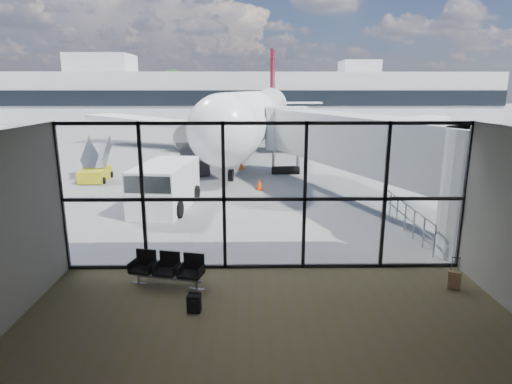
{
  "coord_description": "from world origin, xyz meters",
  "views": [
    {
      "loc": [
        -0.43,
        -12.3,
        5.39
      ],
      "look_at": [
        -0.2,
        3.0,
        1.69
      ],
      "focal_mm": 30.0,
      "sensor_mm": 36.0,
      "label": 1
    }
  ],
  "objects_px": {
    "belt_loader": "(193,164)",
    "mobile_stairs": "(95,172)",
    "backpack": "(194,304)",
    "suitcase": "(454,280)",
    "seating_row": "(168,267)",
    "airliner": "(258,114)",
    "service_van": "(165,186)"
  },
  "relations": [
    {
      "from": "airliner",
      "to": "suitcase",
      "type": "bearing_deg",
      "value": -73.5
    },
    {
      "from": "belt_loader",
      "to": "mobile_stairs",
      "type": "distance_m",
      "value": 5.99
    },
    {
      "from": "seating_row",
      "to": "service_van",
      "type": "distance_m",
      "value": 8.17
    },
    {
      "from": "seating_row",
      "to": "suitcase",
      "type": "relative_size",
      "value": 2.36
    },
    {
      "from": "backpack",
      "to": "mobile_stairs",
      "type": "relative_size",
      "value": 0.16
    },
    {
      "from": "seating_row",
      "to": "airliner",
      "type": "bearing_deg",
      "value": 97.05
    },
    {
      "from": "backpack",
      "to": "service_van",
      "type": "height_order",
      "value": "service_van"
    },
    {
      "from": "mobile_stairs",
      "to": "airliner",
      "type": "bearing_deg",
      "value": 52.41
    },
    {
      "from": "service_van",
      "to": "belt_loader",
      "type": "bearing_deg",
      "value": 95.28
    },
    {
      "from": "suitcase",
      "to": "service_van",
      "type": "bearing_deg",
      "value": 161.21
    },
    {
      "from": "airliner",
      "to": "mobile_stairs",
      "type": "relative_size",
      "value": 13.17
    },
    {
      "from": "airliner",
      "to": "service_van",
      "type": "relative_size",
      "value": 8.05
    },
    {
      "from": "suitcase",
      "to": "airliner",
      "type": "bearing_deg",
      "value": 121.74
    },
    {
      "from": "seating_row",
      "to": "service_van",
      "type": "xyz_separation_m",
      "value": [
        -1.61,
        7.99,
        0.55
      ]
    },
    {
      "from": "service_van",
      "to": "belt_loader",
      "type": "height_order",
      "value": "service_van"
    },
    {
      "from": "suitcase",
      "to": "seating_row",
      "type": "bearing_deg",
      "value": -160.34
    },
    {
      "from": "service_van",
      "to": "suitcase",
      "type": "bearing_deg",
      "value": -34.83
    },
    {
      "from": "suitcase",
      "to": "mobile_stairs",
      "type": "bearing_deg",
      "value": 158.12
    },
    {
      "from": "backpack",
      "to": "service_van",
      "type": "relative_size",
      "value": 0.1
    },
    {
      "from": "backpack",
      "to": "mobile_stairs",
      "type": "bearing_deg",
      "value": 125.01
    },
    {
      "from": "belt_loader",
      "to": "suitcase",
      "type": "bearing_deg",
      "value": -82.55
    },
    {
      "from": "seating_row",
      "to": "suitcase",
      "type": "xyz_separation_m",
      "value": [
        7.93,
        -0.4,
        -0.25
      ]
    },
    {
      "from": "backpack",
      "to": "belt_loader",
      "type": "height_order",
      "value": "belt_loader"
    },
    {
      "from": "backpack",
      "to": "belt_loader",
      "type": "relative_size",
      "value": 0.12
    },
    {
      "from": "backpack",
      "to": "mobile_stairs",
      "type": "distance_m",
      "value": 17.68
    },
    {
      "from": "seating_row",
      "to": "mobile_stairs",
      "type": "height_order",
      "value": "mobile_stairs"
    },
    {
      "from": "seating_row",
      "to": "service_van",
      "type": "height_order",
      "value": "service_van"
    },
    {
      "from": "mobile_stairs",
      "to": "seating_row",
      "type": "bearing_deg",
      "value": -67.34
    },
    {
      "from": "suitcase",
      "to": "belt_loader",
      "type": "bearing_deg",
      "value": 141.62
    },
    {
      "from": "belt_loader",
      "to": "seating_row",
      "type": "bearing_deg",
      "value": -106.67
    },
    {
      "from": "seating_row",
      "to": "service_van",
      "type": "bearing_deg",
      "value": 114.54
    },
    {
      "from": "seating_row",
      "to": "suitcase",
      "type": "bearing_deg",
      "value": 10.29
    }
  ]
}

